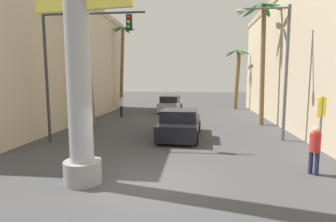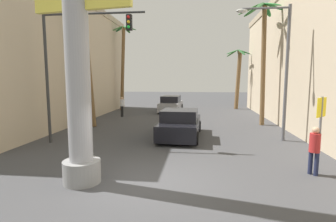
% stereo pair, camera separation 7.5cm
% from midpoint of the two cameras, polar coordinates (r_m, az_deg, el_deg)
% --- Properties ---
extents(ground_plane, '(91.20, 91.20, 0.00)m').
position_cam_midpoint_polar(ground_plane, '(18.06, 1.90, -3.14)').
color(ground_plane, '#424244').
extents(building_left, '(7.92, 19.92, 9.19)m').
position_cam_midpoint_polar(building_left, '(22.90, -26.17, 9.87)').
color(building_left, '#C6B293').
rests_on(building_left, ground).
extents(neon_sign_pole, '(3.43, 1.14, 10.77)m').
position_cam_midpoint_polar(neon_sign_pole, '(8.45, -19.27, 20.43)').
color(neon_sign_pole, '#9E9EA3').
rests_on(neon_sign_pole, ground).
extents(street_lamp, '(2.66, 0.28, 6.81)m').
position_cam_midpoint_polar(street_lamp, '(14.50, 23.03, 10.33)').
color(street_lamp, '#59595E').
rests_on(street_lamp, ground).
extents(crossing_sign, '(0.47, 0.47, 2.62)m').
position_cam_midpoint_polar(crossing_sign, '(9.97, 30.43, -2.47)').
color(crossing_sign, slate).
rests_on(crossing_sign, ground).
extents(traffic_light_mast, '(4.99, 0.32, 6.31)m').
position_cam_midpoint_polar(traffic_light_mast, '(13.55, -19.58, 11.78)').
color(traffic_light_mast, '#333333').
rests_on(traffic_light_mast, ground).
extents(car_lead, '(2.29, 4.79, 1.56)m').
position_cam_midpoint_polar(car_lead, '(14.33, 2.81, -2.97)').
color(car_lead, black).
rests_on(car_lead, ground).
extents(car_far, '(2.10, 4.58, 1.56)m').
position_cam_midpoint_polar(car_far, '(25.33, 0.73, 1.48)').
color(car_far, black).
rests_on(car_far, ground).
extents(palm_tree_mid_right, '(3.28, 3.02, 8.25)m').
position_cam_midpoint_polar(palm_tree_mid_right, '(19.35, 20.09, 13.20)').
color(palm_tree_mid_right, brown).
rests_on(palm_tree_mid_right, ground).
extents(palm_tree_far_right, '(2.76, 2.69, 6.27)m').
position_cam_midpoint_polar(palm_tree_far_right, '(28.79, 15.08, 7.88)').
color(palm_tree_far_right, brown).
rests_on(palm_tree_far_right, ground).
extents(palm_tree_mid_left, '(3.20, 3.21, 9.02)m').
position_cam_midpoint_polar(palm_tree_mid_left, '(18.32, -17.35, 14.69)').
color(palm_tree_mid_left, brown).
rests_on(palm_tree_mid_left, ground).
extents(palm_tree_far_left, '(2.38, 2.38, 8.45)m').
position_cam_midpoint_polar(palm_tree_far_left, '(27.06, -9.68, 10.98)').
color(palm_tree_far_left, brown).
rests_on(palm_tree_far_left, ground).
extents(pedestrian_by_sign, '(0.48, 0.48, 1.63)m').
position_cam_midpoint_polar(pedestrian_by_sign, '(10.00, 29.47, -6.88)').
color(pedestrian_by_sign, '#1E233F').
rests_on(pedestrian_by_sign, ground).
extents(pedestrian_far_left, '(0.38, 0.38, 1.68)m').
position_cam_midpoint_polar(pedestrian_far_left, '(22.35, -9.90, 1.27)').
color(pedestrian_far_left, black).
rests_on(pedestrian_far_left, ground).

